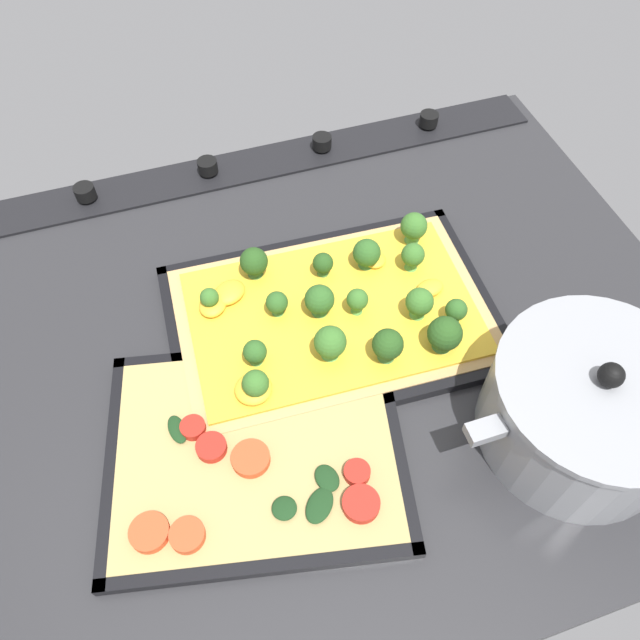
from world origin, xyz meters
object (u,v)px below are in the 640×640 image
(baking_tray_front, at_px, (332,319))
(broccoli_pizza, at_px, (337,311))
(cooking_pot, at_px, (587,408))
(baking_tray_back, at_px, (256,451))
(veggie_pizza_back, at_px, (254,453))

(baking_tray_front, height_order, broccoli_pizza, broccoli_pizza)
(baking_tray_front, xyz_separation_m, cooking_pot, (-0.19, 0.21, 0.05))
(baking_tray_back, relative_size, veggie_pizza_back, 1.09)
(broccoli_pizza, relative_size, baking_tray_back, 1.06)
(baking_tray_front, bearing_deg, cooking_pot, 131.95)
(baking_tray_front, height_order, baking_tray_back, same)
(broccoli_pizza, xyz_separation_m, cooking_pot, (-0.19, 0.21, 0.03))
(baking_tray_back, height_order, veggie_pizza_back, veggie_pizza_back)
(cooking_pot, bearing_deg, baking_tray_back, -14.07)
(broccoli_pizza, xyz_separation_m, baking_tray_back, (0.13, 0.13, -0.02))
(broccoli_pizza, relative_size, cooking_pot, 1.36)
(baking_tray_front, distance_m, cooking_pot, 0.29)
(baking_tray_front, distance_m, veggie_pizza_back, 0.19)
(baking_tray_back, xyz_separation_m, veggie_pizza_back, (0.00, 0.01, 0.01))
(baking_tray_front, height_order, veggie_pizza_back, veggie_pizza_back)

